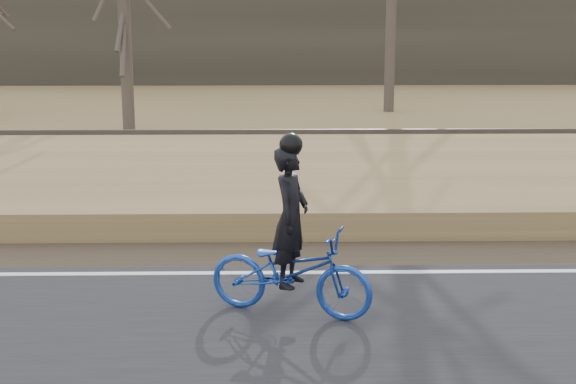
{
  "coord_description": "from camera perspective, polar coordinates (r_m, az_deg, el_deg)",
  "views": [
    {
      "loc": [
        3.49,
        -9.96,
        3.48
      ],
      "look_at": [
        3.68,
        0.5,
        1.1
      ],
      "focal_mm": 50.0,
      "sensor_mm": 36.0,
      "label": 1
    }
  ],
  "objects": [
    {
      "name": "shoulder",
      "position": [
        12.2,
        -17.69,
        -4.29
      ],
      "size": [
        120.0,
        1.6,
        0.04
      ],
      "primitive_type": "cube",
      "color": "#473A2B",
      "rests_on": "ground"
    },
    {
      "name": "edge_line",
      "position": [
        11.28,
        -19.12,
        -5.55
      ],
      "size": [
        120.0,
        0.12,
        0.01
      ],
      "primitive_type": "cube",
      "color": "silver",
      "rests_on": "road"
    },
    {
      "name": "embankment",
      "position": [
        14.95,
        -14.53,
        -0.2
      ],
      "size": [
        120.0,
        5.0,
        0.44
      ],
      "primitive_type": "cube",
      "color": "#95734B",
      "rests_on": "ground"
    },
    {
      "name": "ballast",
      "position": [
        18.59,
        -11.88,
        2.46
      ],
      "size": [
        120.0,
        3.0,
        0.45
      ],
      "primitive_type": "cube",
      "color": "slate",
      "rests_on": "ground"
    },
    {
      "name": "railroad",
      "position": [
        18.54,
        -11.92,
        3.38
      ],
      "size": [
        120.0,
        2.4,
        0.29
      ],
      "color": "black",
      "rests_on": "ballast"
    },
    {
      "name": "bare_tree_near_left",
      "position": [
        23.9,
        -11.6,
        12.76
      ],
      "size": [
        0.36,
        0.36,
        7.12
      ],
      "primitive_type": "cylinder",
      "color": "#4F433A",
      "rests_on": "ground"
    },
    {
      "name": "treeline_backdrop",
      "position": [
        40.12,
        -6.19,
        12.07
      ],
      "size": [
        120.0,
        4.0,
        6.0
      ],
      "primitive_type": "cube",
      "color": "#383328",
      "rests_on": "ground"
    },
    {
      "name": "ground",
      "position": [
        11.12,
        -19.41,
        -6.19
      ],
      "size": [
        120.0,
        120.0,
        0.0
      ],
      "primitive_type": "plane",
      "color": "#95734B",
      "rests_on": "ground"
    },
    {
      "name": "cyclist",
      "position": [
        9.14,
        0.21,
        -4.77
      ],
      "size": [
        2.03,
        1.27,
        2.1
      ],
      "rotation": [
        0.0,
        0.0,
        1.23
      ],
      "color": "#153896",
      "rests_on": "road"
    }
  ]
}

